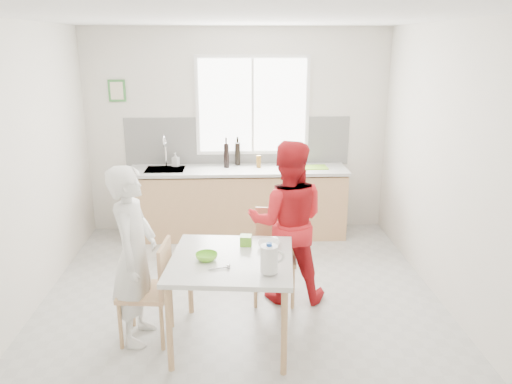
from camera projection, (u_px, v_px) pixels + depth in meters
ground at (241, 307)px, 4.90m from camera, size 4.50×4.50×0.00m
room_shell at (240, 142)px, 4.42m from camera, size 4.50×4.50×4.50m
window at (253, 106)px, 6.55m from camera, size 1.50×0.06×1.30m
backsplash at (238, 141)px, 6.69m from camera, size 3.00×0.02×0.65m
picture_frame at (117, 91)px, 6.42m from camera, size 0.22×0.03×0.28m
kitchen_counter at (238, 205)px, 6.64m from camera, size 2.84×0.64×1.37m
dining_table at (232, 267)px, 4.16m from camera, size 1.10×1.10×0.78m
chair_left at (152, 287)px, 4.26m from camera, size 0.45×0.45×0.89m
chair_far at (275, 250)px, 4.98m from camera, size 0.46×0.46×0.91m
person_white at (134, 256)px, 4.18m from camera, size 0.43×0.60×1.56m
person_red at (287, 222)px, 4.87m from camera, size 0.84×0.69×1.62m
bowl_green at (207, 257)px, 4.09m from camera, size 0.20×0.20×0.06m
bowl_white at (268, 244)px, 4.36m from camera, size 0.21×0.21×0.05m
milk_jug at (270, 259)px, 3.82m from camera, size 0.19×0.13×0.24m
green_box at (246, 240)px, 4.39m from camera, size 0.11×0.11×0.09m
spoon at (219, 268)px, 3.93m from camera, size 0.16×0.05×0.01m
cutting_board at (314, 167)px, 6.54m from camera, size 0.36×0.27×0.01m
wine_bottle_a at (226, 155)px, 6.51m from camera, size 0.07×0.07×0.32m
wine_bottle_b at (238, 154)px, 6.64m from camera, size 0.07×0.07×0.30m
jar_amber at (259, 161)px, 6.53m from camera, size 0.06×0.06×0.16m
soap_bottle at (176, 159)px, 6.60m from camera, size 0.10×0.11×0.18m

